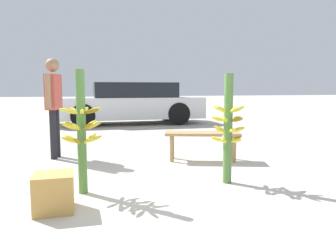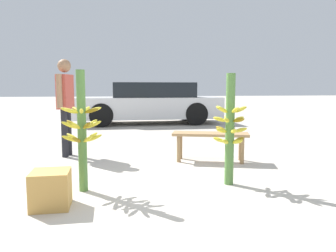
{
  "view_description": "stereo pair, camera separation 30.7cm",
  "coord_description": "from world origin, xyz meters",
  "px_view_note": "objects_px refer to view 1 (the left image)",
  "views": [
    {
      "loc": [
        -0.81,
        -3.17,
        1.11
      ],
      "look_at": [
        0.14,
        0.29,
        0.69
      ],
      "focal_mm": 35.0,
      "sensor_mm": 36.0,
      "label": 1
    },
    {
      "loc": [
        -0.51,
        -3.23,
        1.11
      ],
      "look_at": [
        0.14,
        0.29,
        0.69
      ],
      "focal_mm": 35.0,
      "sensor_mm": 36.0,
      "label": 2
    }
  ],
  "objects_px": {
    "banana_stalk_center": "(228,128)",
    "market_bench": "(202,137)",
    "produce_crate": "(54,192)",
    "parked_car": "(130,103)",
    "vendor_person": "(54,98)",
    "banana_stalk_left": "(81,130)"
  },
  "relations": [
    {
      "from": "banana_stalk_center",
      "to": "parked_car",
      "type": "height_order",
      "value": "banana_stalk_center"
    },
    {
      "from": "banana_stalk_left",
      "to": "market_bench",
      "type": "xyz_separation_m",
      "value": [
        1.78,
        1.14,
        -0.32
      ]
    },
    {
      "from": "vendor_person",
      "to": "market_bench",
      "type": "distance_m",
      "value": 2.39
    },
    {
      "from": "banana_stalk_left",
      "to": "parked_car",
      "type": "distance_m",
      "value": 6.77
    },
    {
      "from": "produce_crate",
      "to": "banana_stalk_center",
      "type": "bearing_deg",
      "value": 12.05
    },
    {
      "from": "banana_stalk_center",
      "to": "produce_crate",
      "type": "distance_m",
      "value": 1.99
    },
    {
      "from": "banana_stalk_center",
      "to": "vendor_person",
      "type": "xyz_separation_m",
      "value": [
        -2.03,
        1.97,
        0.29
      ]
    },
    {
      "from": "banana_stalk_left",
      "to": "banana_stalk_center",
      "type": "xyz_separation_m",
      "value": [
        1.63,
        -0.05,
        -0.02
      ]
    },
    {
      "from": "banana_stalk_center",
      "to": "parked_car",
      "type": "bearing_deg",
      "value": 91.02
    },
    {
      "from": "banana_stalk_center",
      "to": "produce_crate",
      "type": "height_order",
      "value": "banana_stalk_center"
    },
    {
      "from": "produce_crate",
      "to": "market_bench",
      "type": "bearing_deg",
      "value": 37.91
    },
    {
      "from": "parked_car",
      "to": "vendor_person",
      "type": "bearing_deg",
      "value": 158.37
    },
    {
      "from": "banana_stalk_left",
      "to": "vendor_person",
      "type": "relative_size",
      "value": 0.83
    },
    {
      "from": "market_bench",
      "to": "parked_car",
      "type": "distance_m",
      "value": 5.48
    },
    {
      "from": "banana_stalk_left",
      "to": "produce_crate",
      "type": "relative_size",
      "value": 3.76
    },
    {
      "from": "market_bench",
      "to": "produce_crate",
      "type": "bearing_deg",
      "value": -124.14
    },
    {
      "from": "parked_car",
      "to": "market_bench",
      "type": "bearing_deg",
      "value": -176.64
    },
    {
      "from": "market_bench",
      "to": "parked_car",
      "type": "relative_size",
      "value": 0.26
    },
    {
      "from": "banana_stalk_center",
      "to": "produce_crate",
      "type": "bearing_deg",
      "value": -167.95
    },
    {
      "from": "banana_stalk_center",
      "to": "parked_car",
      "type": "distance_m",
      "value": 6.65
    },
    {
      "from": "banana_stalk_center",
      "to": "market_bench",
      "type": "distance_m",
      "value": 1.23
    },
    {
      "from": "banana_stalk_center",
      "to": "market_bench",
      "type": "bearing_deg",
      "value": 82.78
    }
  ]
}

